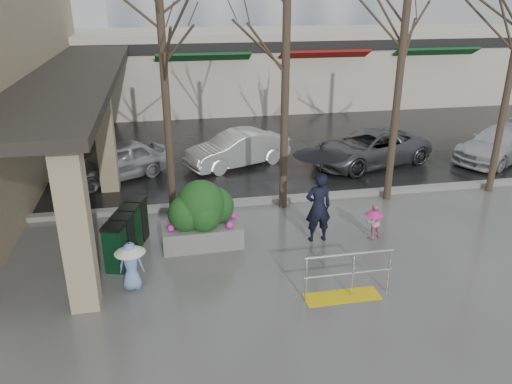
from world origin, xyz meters
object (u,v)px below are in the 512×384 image
object	(u,v)px
handrail	(346,281)
car_b	(237,149)
car_a	(115,161)
tree_west	(161,29)
child_blue	(131,261)
tree_midwest	(287,21)
news_boxes	(127,232)
woman	(319,187)
planter	(202,215)
car_c	(369,148)
tree_mideast	(404,34)
car_d	(501,144)
child_pink	(374,219)

from	to	relation	value
handrail	car_b	world-z (taller)	car_b
car_b	car_a	bearing A→B (deg)	-103.62
tree_west	car_b	bearing A→B (deg)	58.16
tree_west	child_blue	world-z (taller)	tree_west
tree_midwest	car_b	world-z (taller)	tree_midwest
news_boxes	car_b	world-z (taller)	car_b
woman	car_a	world-z (taller)	woman
tree_midwest	car_a	world-z (taller)	tree_midwest
handrail	news_boxes	bearing A→B (deg)	148.42
car_a	planter	bearing A→B (deg)	-4.09
news_boxes	car_c	bearing A→B (deg)	48.41
handrail	tree_mideast	size ratio (longest dim) A/B	0.29
tree_midwest	car_d	distance (m)	10.55
news_boxes	car_c	xyz separation A→B (m)	(8.38, 5.21, 0.07)
car_c	planter	bearing A→B (deg)	-68.77
handrail	tree_west	size ratio (longest dim) A/B	0.28
tree_midwest	tree_mideast	distance (m)	3.32
handrail	planter	distance (m)	3.98
tree_west	car_a	xyz separation A→B (m)	(-1.77, 3.35, -4.45)
handrail	car_b	distance (m)	8.84
woman	news_boxes	distance (m)	4.80
tree_mideast	woman	xyz separation A→B (m)	(-2.94, -2.22, -3.40)
handrail	car_a	xyz separation A→B (m)	(-5.13, 8.15, 0.25)
handrail	tree_midwest	distance (m)	6.83
tree_midwest	car_c	world-z (taller)	tree_midwest
tree_midwest	car_a	xyz separation A→B (m)	(-4.97, 3.35, -4.60)
tree_midwest	tree_mideast	xyz separation A→B (m)	(3.30, -0.00, -0.37)
tree_west	tree_mideast	size ratio (longest dim) A/B	1.05
planter	car_d	bearing A→B (deg)	21.94
child_blue	car_a	world-z (taller)	car_a
news_boxes	car_c	distance (m)	9.87
tree_mideast	child_pink	xyz separation A→B (m)	(-1.50, -2.38, -4.34)
woman	child_blue	size ratio (longest dim) A/B	2.30
tree_west	woman	xyz separation A→B (m)	(3.56, -2.22, -3.62)
tree_mideast	woman	world-z (taller)	tree_mideast
child_blue	tree_west	bearing A→B (deg)	-98.93
child_blue	planter	xyz separation A→B (m)	(1.66, 1.71, 0.16)
handrail	tree_mideast	world-z (taller)	tree_mideast
news_boxes	car_a	size ratio (longest dim) A/B	0.56
handrail	car_c	xyz separation A→B (m)	(3.86, 7.99, 0.25)
woman	planter	distance (m)	2.99
child_blue	tree_mideast	bearing A→B (deg)	-147.72
planter	car_c	size ratio (longest dim) A/B	0.44
woman	planter	size ratio (longest dim) A/B	1.25
woman	car_d	bearing A→B (deg)	-152.21
car_b	tree_midwest	bearing A→B (deg)	-11.94
car_b	car_d	xyz separation A→B (m)	(9.80, -1.22, 0.00)
child_pink	car_a	xyz separation A→B (m)	(-6.77, 5.73, 0.11)
tree_mideast	car_c	bearing A→B (deg)	77.23
handrail	car_d	bearing A→B (deg)	40.34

